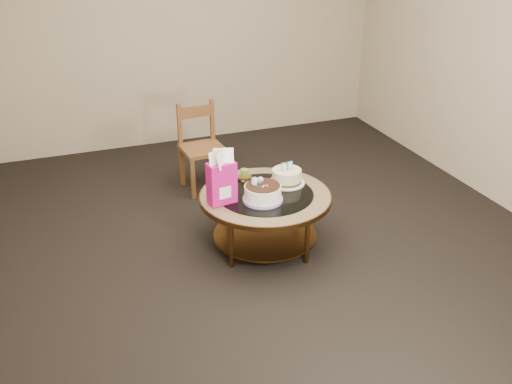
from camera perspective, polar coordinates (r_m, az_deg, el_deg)
name	(u,v)px	position (r m, az deg, el deg)	size (l,w,h in m)	color
ground	(265,245)	(4.58, 0.90, -5.28)	(5.00, 5.00, 0.00)	black
room_walls	(267,51)	(3.99, 1.06, 13.89)	(4.52, 5.02, 2.61)	tan
coffee_table	(265,203)	(4.40, 0.93, -1.09)	(1.02, 1.02, 0.46)	brown
decorated_cake	(263,194)	(4.23, 0.66, -0.16)	(0.30, 0.30, 0.17)	#B195D2
cream_cake	(287,177)	(4.50, 3.08, 1.53)	(0.29, 0.29, 0.18)	white
gift_bag	(222,177)	(4.15, -3.46, 1.47)	(0.22, 0.17, 0.41)	#CC1376
pillar_candle	(244,175)	(4.59, -1.17, 1.69)	(0.13, 0.13, 0.09)	#E0CF5C
dining_chair	(201,147)	(5.37, -5.48, 4.52)	(0.40, 0.40, 0.82)	brown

